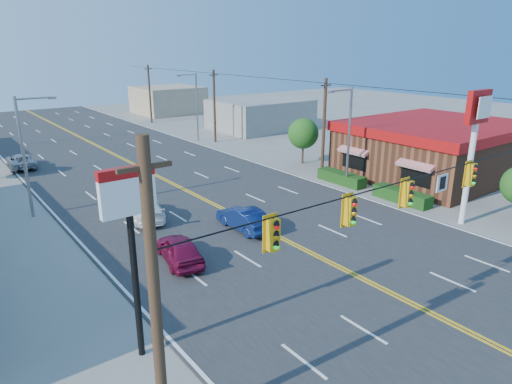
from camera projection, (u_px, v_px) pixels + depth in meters
ground at (412, 305)px, 20.28m from camera, size 160.00×160.00×0.00m
road at (191, 193)px, 35.51m from camera, size 20.00×120.00×0.06m
signal_span at (422, 201)px, 18.72m from camera, size 24.32×0.34×9.00m
kfc at (434, 149)px, 40.05m from camera, size 16.30×12.40×4.70m
kfc_pylon at (475, 131)px, 27.76m from camera, size 2.20×0.36×8.50m
pizza_hut_sign at (130, 225)px, 15.47m from camera, size 1.90×0.30×6.85m
streetlight_se at (347, 132)px, 35.73m from camera, size 2.55×0.25×8.00m
streetlight_ne at (195, 103)px, 54.02m from camera, size 2.55×0.25×8.00m
streetlight_sw at (26, 151)px, 29.51m from camera, size 2.55×0.25×8.00m
utility_pole_near at (324, 128)px, 39.68m from camera, size 0.28×0.28×8.40m
utility_pole_mid at (214, 107)px, 53.40m from camera, size 0.28×0.28×8.40m
utility_pole_far at (150, 94)px, 67.12m from camera, size 0.28×0.28×8.40m
tree_kfc_rear at (303, 134)px, 43.85m from camera, size 2.94×2.94×4.41m
bld_east_mid at (260, 114)px, 62.71m from camera, size 12.00×10.00×4.00m
bld_east_far at (168, 100)px, 77.71m from camera, size 10.00×10.00×4.40m
car_magenta at (180, 250)px, 24.00m from camera, size 2.46×4.45×1.43m
car_blue at (244, 219)px, 28.31m from camera, size 1.52×4.30×1.41m
car_white at (146, 209)px, 30.03m from camera, size 3.12×5.16×1.40m
car_silver at (21, 161)px, 42.67m from camera, size 2.47×4.89×1.32m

